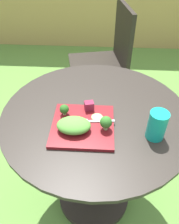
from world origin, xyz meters
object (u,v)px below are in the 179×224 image
drinking_glass (157,126)px  fork (92,121)px  salad_plate (83,126)px  patio_chair (108,55)px

drinking_glass → fork: bearing=168.2°
salad_plate → fork: fork is taller
patio_chair → salad_plate: bearing=-96.5°
patio_chair → fork: (-0.08, -1.01, 0.22)m
drinking_glass → salad_plate: bearing=173.1°
salad_plate → drinking_glass: 0.29m
salad_plate → fork: 0.04m
drinking_glass → fork: (-0.25, 0.05, -0.04)m
salad_plate → fork: (0.04, 0.02, 0.01)m
patio_chair → drinking_glass: 1.10m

